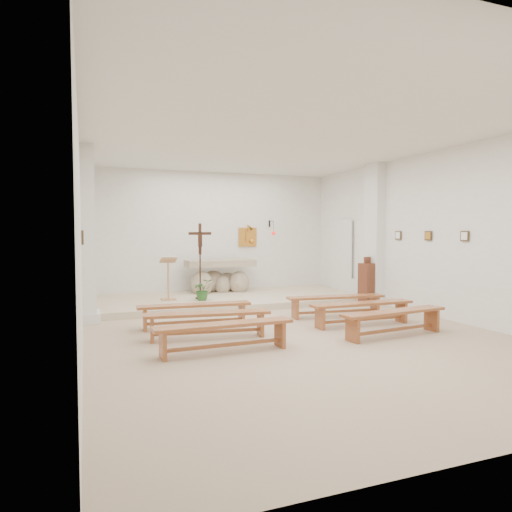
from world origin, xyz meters
name	(u,v)px	position (x,y,z in m)	size (l,w,h in m)	color
ground	(284,329)	(0.00, 0.00, 0.00)	(7.00, 10.00, 0.00)	tan
wall_left	(81,235)	(-3.49, 0.00, 1.75)	(0.02, 10.00, 3.50)	white
wall_right	(436,234)	(3.49, 0.00, 1.75)	(0.02, 10.00, 3.50)	white
wall_back	(213,234)	(0.00, 4.99, 1.75)	(7.00, 0.02, 3.50)	white
ceiling	(285,139)	(0.00, 0.00, 3.49)	(7.00, 10.00, 0.02)	silver
sanctuary_platform	(228,299)	(0.00, 3.50, 0.07)	(6.98, 3.00, 0.15)	beige
pilaster_left	(88,234)	(-3.37, 2.00, 1.75)	(0.26, 0.55, 3.50)	white
pilaster_right	(374,234)	(3.37, 2.00, 1.75)	(0.26, 0.55, 3.50)	white
gold_wall_relief	(248,237)	(1.05, 4.96, 1.65)	(0.55, 0.04, 0.55)	orange
sanctuary_lamp	(273,232)	(1.75, 4.71, 1.81)	(0.11, 0.36, 0.44)	black
station_frame_left_front	(82,237)	(-3.47, -0.80, 1.72)	(0.03, 0.20, 0.20)	#40311C
station_frame_left_mid	(83,237)	(-3.47, 0.20, 1.72)	(0.03, 0.20, 0.20)	#40311C
station_frame_left_rear	(83,236)	(-3.47, 1.20, 1.72)	(0.03, 0.20, 0.20)	#40311C
station_frame_right_front	(465,236)	(3.47, -0.80, 1.72)	(0.03, 0.20, 0.20)	#40311C
station_frame_right_mid	(428,236)	(3.47, 0.20, 1.72)	(0.03, 0.20, 0.20)	#40311C
station_frame_right_rear	(398,235)	(3.47, 1.20, 1.72)	(0.03, 0.20, 0.20)	#40311C
radiator_left	(86,303)	(-3.43, 2.70, 0.27)	(0.10, 0.85, 0.52)	silver
radiator_right	(360,289)	(3.43, 2.70, 0.27)	(0.10, 0.85, 0.52)	silver
altar	(219,278)	(0.03, 4.40, 0.52)	(1.88, 0.87, 0.97)	#C3B095
lectern	(168,278)	(-1.55, 3.39, 0.68)	(0.40, 0.34, 1.07)	tan
crucifix_stand	(200,255)	(-0.77, 3.36, 1.23)	(0.56, 0.24, 1.86)	#331910
potted_plant	(203,290)	(-0.78, 3.06, 0.41)	(0.47, 0.40, 0.52)	#295B24
donation_pedestal	(367,283)	(3.10, 1.90, 0.52)	(0.38, 0.38, 1.19)	#592919
bench_left_front	(195,310)	(-1.52, 0.72, 0.34)	(2.14, 0.47, 0.45)	brown
bench_right_front	(336,301)	(1.52, 0.72, 0.34)	(2.14, 0.56, 0.45)	brown
bench_left_second	(208,319)	(-1.52, -0.25, 0.34)	(2.15, 0.60, 0.45)	brown
bench_right_second	(362,308)	(1.52, -0.25, 0.34)	(2.12, 0.34, 0.45)	brown
bench_left_third	(224,330)	(-1.52, -1.21, 0.34)	(2.13, 0.41, 0.45)	brown
bench_right_third	(394,317)	(1.52, -1.21, 0.34)	(2.15, 0.60, 0.45)	brown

